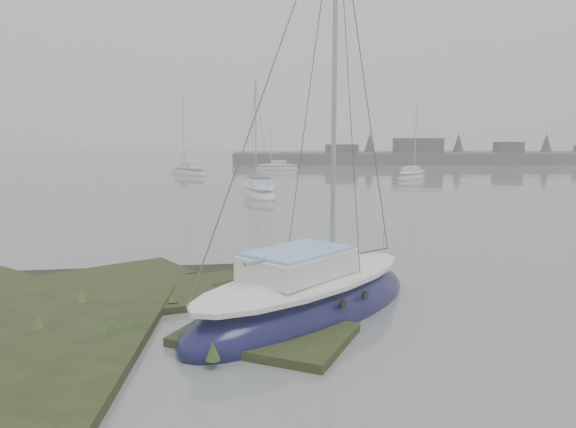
{
  "coord_description": "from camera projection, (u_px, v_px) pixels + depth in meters",
  "views": [
    {
      "loc": [
        0.6,
        -12.03,
        4.46
      ],
      "look_at": [
        1.18,
        5.51,
        1.8
      ],
      "focal_mm": 35.0,
      "sensor_mm": 36.0,
      "label": 1
    }
  ],
  "objects": [
    {
      "name": "sailboat_main",
      "position": [
        307.0,
        302.0,
        13.52
      ],
      "size": [
        7.08,
        7.26,
        10.77
      ],
      "rotation": [
        0.0,
        0.0,
        -0.76
      ],
      "color": "#121239",
      "rests_on": "ground"
    },
    {
      "name": "sailboat_far_c",
      "position": [
        277.0,
        168.0,
        61.68
      ],
      "size": [
        4.88,
        1.88,
        6.76
      ],
      "rotation": [
        0.0,
        0.0,
        1.51
      ],
      "color": "#A6ABAF",
      "rests_on": "ground"
    },
    {
      "name": "sailboat_far_b",
      "position": [
        412.0,
        176.0,
        50.85
      ],
      "size": [
        4.32,
        5.22,
        7.29
      ],
      "rotation": [
        0.0,
        0.0,
        -0.6
      ],
      "color": "#A7ACB1",
      "rests_on": "ground"
    },
    {
      "name": "ground",
      "position": [
        262.0,
        189.0,
        42.19
      ],
      "size": [
        160.0,
        160.0,
        0.0
      ],
      "primitive_type": "plane",
      "color": "slate",
      "rests_on": "ground"
    },
    {
      "name": "far_shoreline",
      "position": [
        467.0,
        157.0,
        74.45
      ],
      "size": [
        60.0,
        8.0,
        4.15
      ],
      "color": "#4C4F51",
      "rests_on": "ground"
    },
    {
      "name": "sailboat_white",
      "position": [
        259.0,
        192.0,
        37.64
      ],
      "size": [
        3.22,
        6.18,
        8.32
      ],
      "rotation": [
        0.0,
        0.0,
        0.23
      ],
      "color": "white",
      "rests_on": "ground"
    },
    {
      "name": "sailboat_far_a",
      "position": [
        189.0,
        172.0,
        55.62
      ],
      "size": [
        5.24,
        6.02,
        8.54
      ],
      "rotation": [
        0.0,
        0.0,
        0.65
      ],
      "color": "silver",
      "rests_on": "ground"
    }
  ]
}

